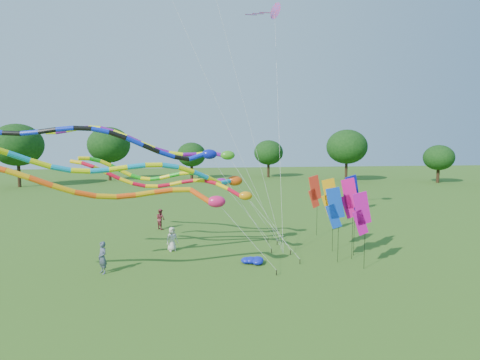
{
  "coord_description": "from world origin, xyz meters",
  "views": [
    {
      "loc": [
        -3.21,
        -19.49,
        7.36
      ],
      "look_at": [
        -0.1,
        4.66,
        4.8
      ],
      "focal_mm": 30.0,
      "sensor_mm": 36.0,
      "label": 1
    }
  ],
  "objects": [
    {
      "name": "delta_kite_high_c",
      "position": [
        3.34,
        11.15,
        16.87
      ],
      "size": [
        3.03,
        7.98,
        18.09
      ],
      "rotation": [
        0.0,
        0.0,
        0.44
      ],
      "color": "black",
      "rests_on": "ground"
    },
    {
      "name": "tube_kite_cyan",
      "position": [
        -4.87,
        3.58,
        5.42
      ],
      "size": [
        15.19,
        6.48,
        7.63
      ],
      "rotation": [
        0.0,
        0.0,
        0.43
      ],
      "color": "black",
      "rests_on": "ground"
    },
    {
      "name": "tube_kite_blue",
      "position": [
        -6.68,
        3.54,
        7.06
      ],
      "size": [
        16.3,
        2.48,
        8.75
      ],
      "rotation": [
        0.0,
        0.0,
        0.17
      ],
      "color": "black",
      "rests_on": "ground"
    },
    {
      "name": "person_a",
      "position": [
        -4.35,
        6.47,
        0.79
      ],
      "size": [
        0.91,
        0.77,
        1.58
      ],
      "primitive_type": "imported",
      "rotation": [
        0.0,
        0.0,
        0.41
      ],
      "color": "beige",
      "rests_on": "ground"
    },
    {
      "name": "person_c",
      "position": [
        -5.53,
        12.96,
        0.83
      ],
      "size": [
        0.99,
        1.02,
        1.65
      ],
      "primitive_type": "imported",
      "rotation": [
        0.0,
        0.0,
        2.26
      ],
      "color": "maroon",
      "rests_on": "ground"
    },
    {
      "name": "tube_kite_red",
      "position": [
        -3.71,
        4.33,
        4.63
      ],
      "size": [
        13.1,
        2.56,
        6.62
      ],
      "rotation": [
        0.0,
        0.0,
        -0.22
      ],
      "color": "black",
      "rests_on": "ground"
    },
    {
      "name": "banner_pole_magenta_a",
      "position": [
        6.3,
        1.4,
        3.18
      ],
      "size": [
        1.16,
        0.15,
        4.44
      ],
      "rotation": [
        0.0,
        0.0,
        0.06
      ],
      "color": "black",
      "rests_on": "ground"
    },
    {
      "name": "blue_nylon_heap",
      "position": [
        0.48,
        3.38,
        0.2
      ],
      "size": [
        0.97,
        1.26,
        0.43
      ],
      "color": "#0D1BB4",
      "rests_on": "ground"
    },
    {
      "name": "banner_pole_blue_a",
      "position": [
        5.28,
        2.83,
        3.27
      ],
      "size": [
        1.12,
        0.46,
        4.53
      ],
      "rotation": [
        0.0,
        0.0,
        -0.33
      ],
      "color": "black",
      "rests_on": "ground"
    },
    {
      "name": "tree_ring",
      "position": [
        2.79,
        -0.0,
        5.49
      ],
      "size": [
        114.79,
        119.52,
        9.72
      ],
      "color": "#382314",
      "rests_on": "ground"
    },
    {
      "name": "person_b",
      "position": [
        -7.93,
        2.5,
        0.88
      ],
      "size": [
        0.73,
        0.77,
        1.77
      ],
      "primitive_type": "imported",
      "rotation": [
        0.0,
        0.0,
        -0.89
      ],
      "color": "#464F62",
      "rests_on": "ground"
    },
    {
      "name": "banner_pole_magenta_b",
      "position": [
        6.35,
        3.28,
        3.74
      ],
      "size": [
        1.16,
        0.17,
        5.01
      ],
      "rotation": [
        0.0,
        0.0,
        -0.07
      ],
      "color": "black",
      "rests_on": "ground"
    },
    {
      "name": "tube_kite_purple",
      "position": [
        -5.3,
        6.71,
        6.95
      ],
      "size": [
        15.54,
        4.45,
        8.77
      ],
      "rotation": [
        0.0,
        0.0,
        -0.26
      ],
      "color": "black",
      "rests_on": "ground"
    },
    {
      "name": "tube_kite_orange",
      "position": [
        -6.74,
        0.23,
        4.92
      ],
      "size": [
        16.0,
        2.12,
        7.02
      ],
      "rotation": [
        0.0,
        0.0,
        0.09
      ],
      "color": "black",
      "rests_on": "ground"
    },
    {
      "name": "banner_pole_orange",
      "position": [
        5.77,
        5.06,
        3.55
      ],
      "size": [
        1.16,
        0.2,
        4.81
      ],
      "rotation": [
        0.0,
        0.0,
        -0.1
      ],
      "color": "black",
      "rests_on": "ground"
    },
    {
      "name": "banner_pole_blue_b",
      "position": [
        6.78,
        3.9,
        3.85
      ],
      "size": [
        1.14,
        0.4,
        5.12
      ],
      "rotation": [
        0.0,
        0.0,
        0.28
      ],
      "color": "black",
      "rests_on": "ground"
    },
    {
      "name": "banner_pole_red",
      "position": [
        6.12,
        9.23,
        3.36
      ],
      "size": [
        1.14,
        0.4,
        4.63
      ],
      "rotation": [
        0.0,
        0.0,
        0.28
      ],
      "color": "black",
      "rests_on": "ground"
    },
    {
      "name": "ground",
      "position": [
        0.0,
        0.0,
        0.0
      ],
      "size": [
        160.0,
        160.0,
        0.0
      ],
      "primitive_type": "plane",
      "color": "#305D18",
      "rests_on": "ground"
    },
    {
      "name": "tube_kite_green",
      "position": [
        -4.14,
        7.03,
        4.89
      ],
      "size": [
        12.1,
        1.55,
        6.73
      ],
      "rotation": [
        0.0,
        0.0,
        0.12
      ],
      "color": "black",
      "rests_on": "ground"
    }
  ]
}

